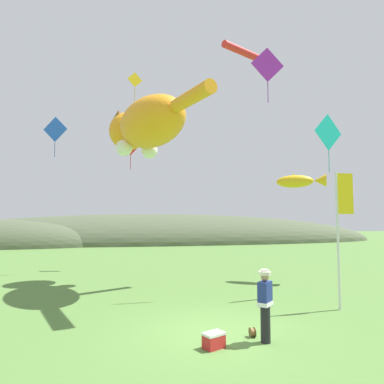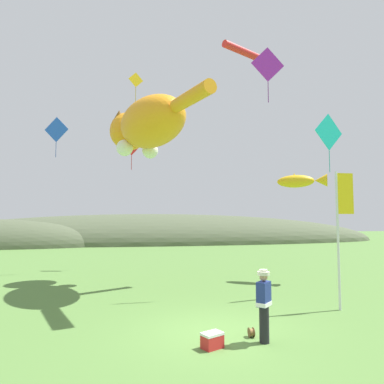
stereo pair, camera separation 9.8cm
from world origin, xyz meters
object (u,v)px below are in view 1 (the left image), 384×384
at_px(kite_giant_cat, 146,126).
at_px(kite_diamond_gold, 135,80).
at_px(picnic_cooler, 214,340).
at_px(kite_diamond_teal, 328,133).
at_px(festival_attendant, 265,303).
at_px(kite_diamond_violet, 267,65).
at_px(kite_diamond_blue, 55,130).
at_px(festival_banner_pole, 341,218).
at_px(kite_tube_streamer, 243,52).
at_px(kite_spool, 252,332).
at_px(kite_fish_windsock, 300,181).
at_px(kite_diamond_red, 131,144).

bearing_deg(kite_giant_cat, kite_diamond_gold, 95.63).
bearing_deg(picnic_cooler, kite_diamond_teal, 38.04).
relative_size(festival_attendant, kite_diamond_violet, 0.73).
distance_m(festival_attendant, kite_giant_cat, 10.05).
distance_m(picnic_cooler, kite_diamond_blue, 16.46).
xyz_separation_m(festival_banner_pole, kite_tube_streamer, (-1.68, 5.12, 8.24)).
bearing_deg(kite_diamond_gold, kite_spool, -75.80).
relative_size(kite_giant_cat, kite_diamond_violet, 3.32).
height_order(kite_fish_windsock, kite_diamond_red, kite_diamond_red).
xyz_separation_m(festival_attendant, picnic_cooler, (-1.34, -0.13, -0.77)).
height_order(kite_fish_windsock, kite_diamond_violet, kite_diamond_violet).
relative_size(kite_diamond_blue, kite_diamond_gold, 1.32).
bearing_deg(kite_tube_streamer, picnic_cooler, -113.89).
distance_m(kite_diamond_blue, kite_diamond_gold, 5.63).
xyz_separation_m(kite_tube_streamer, kite_diamond_violet, (0.27, -2.36, -1.72)).
bearing_deg(kite_diamond_violet, kite_tube_streamer, 96.58).
xyz_separation_m(kite_giant_cat, kite_diamond_blue, (-5.10, 5.34, 0.98)).
bearing_deg(kite_diamond_red, kite_diamond_violet, -54.35).
bearing_deg(kite_giant_cat, kite_diamond_red, 96.94).
relative_size(picnic_cooler, kite_diamond_gold, 0.32).
distance_m(kite_giant_cat, kite_fish_windsock, 8.09).
bearing_deg(kite_fish_windsock, kite_diamond_blue, 158.63).
bearing_deg(picnic_cooler, kite_diamond_blue, 116.89).
height_order(picnic_cooler, kite_diamond_teal, kite_diamond_teal).
relative_size(festival_banner_pole, kite_giant_cat, 0.58).
bearing_deg(kite_diamond_blue, kite_diamond_gold, -2.12).
bearing_deg(kite_diamond_teal, kite_diamond_gold, 135.14).
bearing_deg(festival_attendant, kite_tube_streamer, 74.76).
height_order(kite_giant_cat, kite_diamond_violet, kite_diamond_violet).
distance_m(festival_banner_pole, kite_diamond_red, 13.78).
xyz_separation_m(festival_banner_pole, kite_fish_windsock, (1.26, 5.24, 1.85)).
height_order(festival_banner_pole, kite_diamond_blue, kite_diamond_blue).
bearing_deg(kite_diamond_blue, kite_fish_windsock, -21.37).
bearing_deg(kite_fish_windsock, picnic_cooler, -129.15).
bearing_deg(kite_diamond_red, kite_tube_streamer, -45.96).
bearing_deg(festival_attendant, kite_diamond_red, 104.62).
bearing_deg(kite_diamond_blue, festival_attendant, -58.28).
bearing_deg(kite_diamond_red, picnic_cooler, -81.03).
xyz_separation_m(kite_spool, kite_diamond_violet, (2.51, 4.75, 9.44)).
distance_m(kite_giant_cat, kite_diamond_gold, 6.70).
bearing_deg(kite_diamond_violet, kite_spool, -117.91).
xyz_separation_m(kite_diamond_blue, kite_diamond_teal, (12.54, -8.08, -1.65)).
xyz_separation_m(kite_spool, kite_diamond_red, (-3.26, 12.80, 7.54)).
relative_size(picnic_cooler, kite_diamond_red, 0.25).
height_order(festival_attendant, kite_diamond_gold, kite_diamond_gold).
height_order(festival_attendant, kite_tube_streamer, kite_tube_streamer).
xyz_separation_m(kite_spool, picnic_cooler, (-1.15, -0.56, 0.06)).
bearing_deg(kite_diamond_violet, kite_fish_windsock, 42.90).
relative_size(kite_spool, kite_diamond_blue, 0.10).
bearing_deg(kite_tube_streamer, kite_diamond_violet, -83.42).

